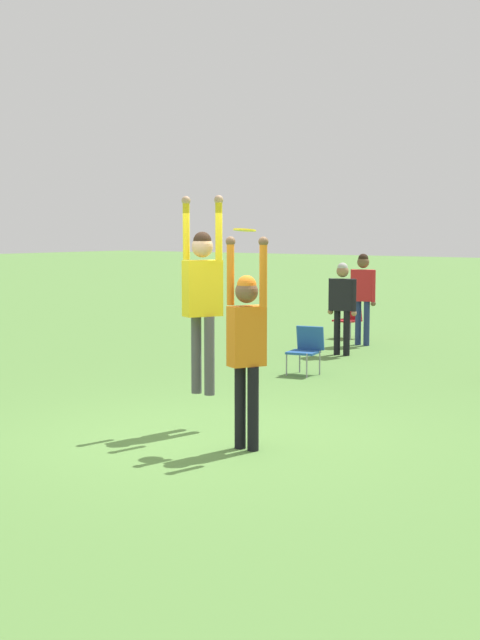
% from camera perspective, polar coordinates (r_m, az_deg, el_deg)
% --- Properties ---
extents(ground_plane, '(120.00, 120.00, 0.00)m').
position_cam_1_polar(ground_plane, '(10.05, -2.08, -7.49)').
color(ground_plane, '#56843D').
extents(person_jumping, '(0.59, 0.48, 2.29)m').
position_cam_1_polar(person_jumping, '(10.23, -2.41, 2.03)').
color(person_jumping, '#4C4C51').
rests_on(person_jumping, ground_plane).
extents(person_defending, '(0.53, 0.43, 2.24)m').
position_cam_1_polar(person_defending, '(9.28, 0.43, -1.07)').
color(person_defending, black).
rests_on(person_defending, ground_plane).
extents(frisbee, '(0.25, 0.25, 0.04)m').
position_cam_1_polar(frisbee, '(9.64, 0.29, 5.78)').
color(frisbee, yellow).
extents(camping_chair_1, '(0.52, 0.56, 0.82)m').
position_cam_1_polar(camping_chair_1, '(19.02, 7.02, 0.26)').
color(camping_chair_1, gray).
rests_on(camping_chair_1, ground_plane).
extents(camping_chair_3, '(0.53, 0.57, 0.77)m').
position_cam_1_polar(camping_chair_3, '(14.22, 4.27, -1.72)').
color(camping_chair_3, gray).
rests_on(camping_chair_3, ground_plane).
extents(person_spectator_near, '(0.58, 0.33, 1.83)m').
position_cam_1_polar(person_spectator_near, '(17.84, 7.87, 1.94)').
color(person_spectator_near, navy).
rests_on(person_spectator_near, ground_plane).
extents(person_spectator_far, '(0.60, 0.34, 1.70)m').
position_cam_1_polar(person_spectator_far, '(16.39, 6.56, 1.30)').
color(person_spectator_far, black).
rests_on(person_spectator_far, ground_plane).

